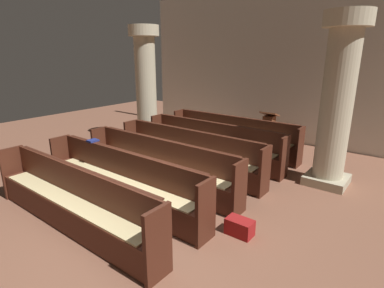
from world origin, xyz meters
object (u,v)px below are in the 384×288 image
Objects in this scene: pew_row_4 at (121,178)px; hymn_book at (93,141)px; pillar_aisle_side at (337,100)px; pew_row_5 at (71,198)px; pew_row_2 at (188,151)px; pillar_far_side at (146,83)px; pew_row_0 at (232,134)px; pew_row_1 at (212,142)px; pew_row_3 at (158,163)px; lectern at (268,133)px; kneeler_box_red at (240,227)px.

hymn_book reaches higher than pew_row_4.
pew_row_5 is at bearing -122.54° from pillar_aisle_side.
pillar_far_side is (-2.65, 1.32, 1.26)m from pew_row_2.
pew_row_5 is (0.00, -4.88, 0.00)m from pew_row_0.
pew_row_5 is (0.00, -3.90, 0.00)m from pew_row_1.
pew_row_3 is 3.52× the size of lectern.
pew_row_0 is at bearing 90.00° from pew_row_5.
pew_row_2 is 1.00× the size of pew_row_4.
pillar_far_side reaches higher than kneeler_box_red.
pillar_aisle_side is (2.70, 1.30, 1.26)m from pew_row_2.
pillar_aisle_side is 3.29m from kneeler_box_red.
pew_row_0 is 3.00m from pillar_far_side.
hymn_book is (-1.02, -0.79, 0.48)m from pew_row_3.
pew_row_0 and pew_row_2 have the same top height.
pew_row_3 is 2.27m from kneeler_box_red.
pew_row_0 is at bearing 90.00° from pew_row_1.
pew_row_3 is at bearing 90.00° from pew_row_4.
kneeler_box_red is at bearing -57.82° from pew_row_0.
pew_row_4 is at bearing -129.69° from pillar_aisle_side.
pillar_aisle_side reaches higher than hymn_book.
hymn_book is at bearing -62.13° from pillar_far_side.
pillar_aisle_side is at bearing 40.13° from pew_row_3.
pew_row_2 is at bearing -103.25° from lectern.
pew_row_0 is 1.00× the size of pew_row_5.
pew_row_2 is 1.00× the size of pew_row_5.
pillar_far_side is (-2.65, 3.27, 1.26)m from pew_row_4.
lectern reaches higher than pew_row_0.
pew_row_5 is at bearing -48.86° from hymn_book.
pew_row_2 is 19.11× the size of hymn_book.
pew_row_0 is 2.93m from pew_row_3.
pew_row_2 is at bearing 145.34° from kneeler_box_red.
pew_row_2 is at bearing -154.32° from pillar_aisle_side.
pew_row_5 is 5.16m from pillar_far_side.
pew_row_5 is 1.12× the size of pillar_far_side.
pillar_far_side reaches higher than lectern.
pew_row_3 is (0.00, -1.95, 0.00)m from pew_row_1.
pew_row_4 is (0.00, -0.98, 0.00)m from pew_row_3.
hymn_book is at bearing 131.14° from pew_row_5.
lectern is (0.67, 1.86, -0.06)m from pew_row_1.
pew_row_1 and pew_row_3 have the same top height.
lectern reaches higher than kneeler_box_red.
pew_row_5 is (0.00, -1.95, 0.00)m from pew_row_3.
pew_row_2 is at bearing -26.47° from pillar_far_side.
pew_row_1 is at bearing 90.00° from pew_row_5.
pillar_aisle_side reaches higher than pew_row_5.
pew_row_5 is at bearing -90.00° from pew_row_3.
lectern reaches higher than pew_row_1.
pillar_far_side reaches higher than pew_row_2.
lectern is (0.67, 3.81, -0.06)m from pew_row_3.
pew_row_1 is at bearing 90.00° from pew_row_2.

